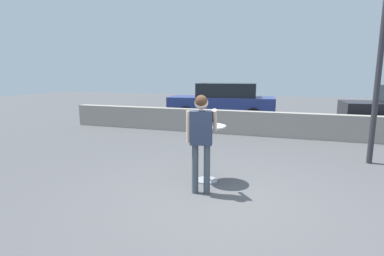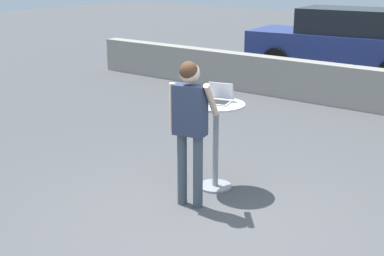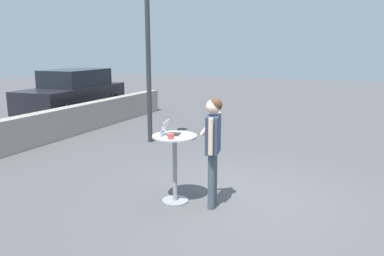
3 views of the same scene
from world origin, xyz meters
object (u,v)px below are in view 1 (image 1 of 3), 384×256
at_px(cafe_table, 207,144).
at_px(laptop, 208,122).
at_px(standing_person, 201,132).
at_px(parked_car_near_street, 223,102).
at_px(coffee_mug, 194,123).
at_px(street_lamp, 382,40).

relative_size(cafe_table, laptop, 2.88).
xyz_separation_m(standing_person, parked_car_near_street, (-1.56, 8.27, -0.22)).
relative_size(laptop, standing_person, 0.22).
distance_m(laptop, coffee_mug, 0.25).
relative_size(cafe_table, coffee_mug, 8.54).
relative_size(standing_person, street_lamp, 0.40).
relative_size(laptop, street_lamp, 0.09).
xyz_separation_m(laptop, coffee_mug, (-0.22, -0.11, -0.01)).
bearing_deg(parked_car_near_street, standing_person, -79.30).
distance_m(parked_car_near_street, street_lamp, 7.35).
bearing_deg(coffee_mug, laptop, 27.53).
xyz_separation_m(standing_person, street_lamp, (3.13, 2.94, 1.67)).
height_order(cafe_table, coffee_mug, coffee_mug).
bearing_deg(standing_person, street_lamp, 43.19).
height_order(cafe_table, laptop, laptop).
bearing_deg(laptop, parked_car_near_street, 101.02).
distance_m(cafe_table, standing_person, 0.69).
bearing_deg(street_lamp, standing_person, -136.81).
height_order(coffee_mug, street_lamp, street_lamp).
xyz_separation_m(parked_car_near_street, street_lamp, (4.69, -5.33, 1.89)).
height_order(laptop, standing_person, standing_person).
height_order(coffee_mug, standing_person, standing_person).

